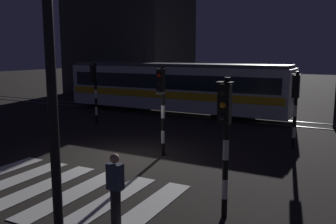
{
  "coord_description": "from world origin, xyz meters",
  "views": [
    {
      "loc": [
        7.59,
        -10.66,
        3.94
      ],
      "look_at": [
        0.17,
        2.92,
        1.4
      ],
      "focal_mm": 38.89,
      "sensor_mm": 36.0,
      "label": 1
    }
  ],
  "objects_px": {
    "pedestrian_waiting_at_kerb": "(115,189)",
    "traffic_light_corner_near_right": "(225,128)",
    "traffic_light_corner_far_right": "(296,99)",
    "traffic_light_corner_far_left": "(94,84)",
    "tram": "(174,87)",
    "traffic_light_median_centre": "(162,98)"
  },
  "relations": [
    {
      "from": "tram",
      "to": "traffic_light_corner_near_right",
      "type": "bearing_deg",
      "value": -57.85
    },
    {
      "from": "pedestrian_waiting_at_kerb",
      "to": "traffic_light_corner_far_left",
      "type": "bearing_deg",
      "value": 131.9
    },
    {
      "from": "traffic_light_corner_far_right",
      "to": "pedestrian_waiting_at_kerb",
      "type": "xyz_separation_m",
      "value": [
        -2.35,
        -8.95,
        -1.23
      ]
    },
    {
      "from": "traffic_light_median_centre",
      "to": "traffic_light_corner_far_left",
      "type": "height_order",
      "value": "traffic_light_median_centre"
    },
    {
      "from": "tram",
      "to": "pedestrian_waiting_at_kerb",
      "type": "xyz_separation_m",
      "value": [
        6.16,
        -14.54,
        -0.87
      ]
    },
    {
      "from": "tram",
      "to": "pedestrian_waiting_at_kerb",
      "type": "distance_m",
      "value": 15.81
    },
    {
      "from": "pedestrian_waiting_at_kerb",
      "to": "tram",
      "type": "bearing_deg",
      "value": 112.95
    },
    {
      "from": "traffic_light_corner_near_right",
      "to": "traffic_light_corner_far_left",
      "type": "distance_m",
      "value": 12.88
    },
    {
      "from": "traffic_light_median_centre",
      "to": "traffic_light_corner_far_right",
      "type": "relative_size",
      "value": 1.08
    },
    {
      "from": "traffic_light_median_centre",
      "to": "traffic_light_corner_far_left",
      "type": "bearing_deg",
      "value": 149.5
    },
    {
      "from": "traffic_light_corner_far_left",
      "to": "tram",
      "type": "distance_m",
      "value": 5.74
    },
    {
      "from": "traffic_light_median_centre",
      "to": "traffic_light_corner_far_right",
      "type": "distance_m",
      "value": 5.49
    },
    {
      "from": "pedestrian_waiting_at_kerb",
      "to": "traffic_light_corner_near_right",
      "type": "bearing_deg",
      "value": 36.47
    },
    {
      "from": "traffic_light_corner_near_right",
      "to": "traffic_light_corner_far_right",
      "type": "xyz_separation_m",
      "value": [
        0.31,
        7.44,
        -0.13
      ]
    },
    {
      "from": "traffic_light_corner_far_left",
      "to": "tram",
      "type": "relative_size",
      "value": 0.22
    },
    {
      "from": "traffic_light_corner_far_left",
      "to": "traffic_light_corner_far_right",
      "type": "bearing_deg",
      "value": -1.51
    },
    {
      "from": "traffic_light_corner_near_right",
      "to": "traffic_light_median_centre",
      "type": "height_order",
      "value": "traffic_light_median_centre"
    },
    {
      "from": "traffic_light_corner_near_right",
      "to": "traffic_light_corner_far_right",
      "type": "distance_m",
      "value": 7.45
    },
    {
      "from": "traffic_light_corner_far_right",
      "to": "tram",
      "type": "bearing_deg",
      "value": 146.69
    },
    {
      "from": "traffic_light_corner_near_right",
      "to": "tram",
      "type": "distance_m",
      "value": 15.4
    },
    {
      "from": "traffic_light_corner_far_right",
      "to": "pedestrian_waiting_at_kerb",
      "type": "relative_size",
      "value": 1.86
    },
    {
      "from": "traffic_light_median_centre",
      "to": "tram",
      "type": "relative_size",
      "value": 0.23
    }
  ]
}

